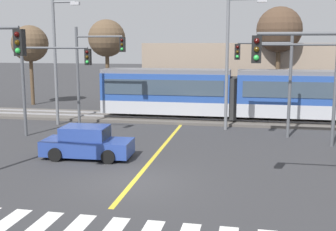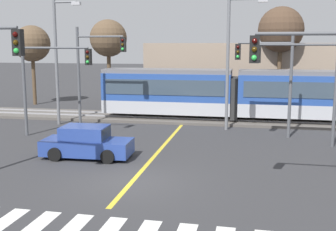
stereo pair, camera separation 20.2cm
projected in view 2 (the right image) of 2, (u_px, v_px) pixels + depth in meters
name	position (u px, v px, depth m)	size (l,w,h in m)	color
ground_plane	(132.00, 182.00, 16.47)	(200.00, 200.00, 0.00)	#333335
track_bed	(186.00, 119.00, 30.00)	(120.00, 4.00, 0.18)	#56514C
rail_near	(185.00, 118.00, 29.28)	(120.00, 0.08, 0.10)	#939399
rail_far	(188.00, 115.00, 30.68)	(120.00, 0.08, 0.10)	#939399
light_rail_tram	(235.00, 92.00, 29.03)	(18.50, 2.64, 3.43)	#B7BAC1
crosswalk_stripe_3	(31.00, 230.00, 12.14)	(0.56, 2.80, 0.01)	silver
lane_centre_line	(157.00, 153.00, 20.91)	(0.20, 14.82, 0.01)	gold
sedan_crossing	(87.00, 143.00, 19.92)	(4.25, 2.02, 1.52)	#284293
traffic_light_far_left	(94.00, 64.00, 26.54)	(3.25, 0.38, 6.41)	#515459
traffic_light_far_right	(272.00, 71.00, 23.88)	(3.25, 0.38, 5.92)	#515459
traffic_light_mid_right	(307.00, 73.00, 21.77)	(4.25, 0.38, 5.84)	#515459
traffic_light_near_right	(325.00, 84.00, 13.55)	(3.75, 0.38, 6.24)	#515459
traffic_light_mid_left	(48.00, 73.00, 23.97)	(4.25, 0.38, 5.57)	#515459
street_lamp_west	(58.00, 55.00, 27.59)	(1.92, 0.28, 8.20)	slate
street_lamp_centre	(232.00, 55.00, 25.75)	(2.36, 0.28, 8.19)	slate
bare_tree_far_west	(32.00, 44.00, 36.96)	(3.17, 3.17, 6.99)	brown
bare_tree_west	(108.00, 39.00, 34.55)	(3.05, 3.05, 7.36)	brown
bare_tree_east	(281.00, 30.00, 32.59)	(3.52, 3.52, 8.23)	brown
building_backdrop_far	(266.00, 75.00, 36.58)	(20.39, 6.00, 5.44)	gray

